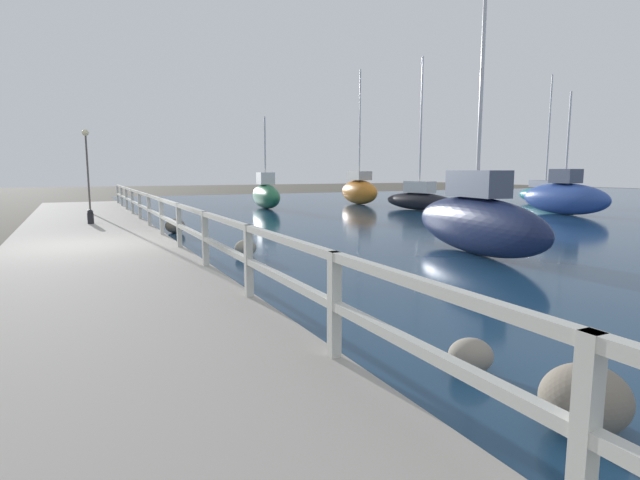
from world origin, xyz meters
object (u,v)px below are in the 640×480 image
object	(u,v)px
dock_lamp	(87,152)
sailboat_teal	(545,194)
sailboat_blue	(564,197)
mooring_bollard	(91,217)
sailboat_orange	(359,190)
sailboat_navy	(476,220)
sailboat_green	(266,195)
sailboat_black	(419,199)

from	to	relation	value
dock_lamp	sailboat_teal	world-z (taller)	sailboat_teal
sailboat_blue	mooring_bollard	bearing A→B (deg)	178.58
sailboat_blue	sailboat_orange	xyz separation A→B (m)	(-4.94, 10.65, 0.04)
mooring_bollard	sailboat_navy	bearing A→B (deg)	-44.81
sailboat_green	sailboat_teal	bearing A→B (deg)	-8.27
sailboat_blue	sailboat_green	xyz separation A→B (m)	(-11.35, 9.87, -0.08)
sailboat_green	sailboat_black	bearing A→B (deg)	-28.46
sailboat_black	sailboat_navy	bearing A→B (deg)	-128.81
sailboat_navy	sailboat_teal	world-z (taller)	sailboat_navy
dock_lamp	sailboat_black	world-z (taller)	sailboat_black
dock_lamp	sailboat_orange	distance (m)	16.06
dock_lamp	sailboat_black	bearing A→B (deg)	-3.97
dock_lamp	sailboat_orange	xyz separation A→B (m)	(15.31, 4.47, -1.93)
dock_lamp	sailboat_teal	xyz separation A→B (m)	(25.49, -0.76, -2.16)
sailboat_blue	sailboat_green	distance (m)	15.04
sailboat_teal	sailboat_orange	xyz separation A→B (m)	(-10.18, 5.23, 0.23)
mooring_bollard	sailboat_blue	size ratio (longest dim) A/B	0.08
mooring_bollard	dock_lamp	world-z (taller)	dock_lamp
sailboat_navy	sailboat_blue	distance (m)	13.70
mooring_bollard	sailboat_green	distance (m)	12.23
sailboat_navy	sailboat_blue	bearing A→B (deg)	39.38
sailboat_blue	sailboat_orange	world-z (taller)	sailboat_orange
sailboat_black	sailboat_teal	bearing A→B (deg)	-5.25
sailboat_navy	mooring_bollard	bearing A→B (deg)	144.90
sailboat_navy	sailboat_black	world-z (taller)	sailboat_navy
sailboat_green	sailboat_blue	bearing A→B (deg)	-34.28
mooring_bollard	sailboat_blue	bearing A→B (deg)	-4.52
mooring_bollard	sailboat_teal	distance (m)	25.88
mooring_bollard	sailboat_navy	xyz separation A→B (m)	(8.45, -8.39, 0.26)
sailboat_green	sailboat_orange	distance (m)	6.46
sailboat_blue	sailboat_orange	size ratio (longest dim) A/B	0.70
sailboat_teal	sailboat_orange	world-z (taller)	sailboat_orange
dock_lamp	sailboat_blue	size ratio (longest dim) A/B	0.59
mooring_bollard	sailboat_black	size ratio (longest dim) A/B	0.06
sailboat_black	sailboat_blue	bearing A→B (deg)	-55.22
dock_lamp	sailboat_green	bearing A→B (deg)	22.53
mooring_bollard	dock_lamp	xyz separation A→B (m)	(0.11, 4.58, 2.22)
dock_lamp	sailboat_navy	world-z (taller)	sailboat_navy
dock_lamp	sailboat_blue	distance (m)	21.26
sailboat_green	sailboat_orange	xyz separation A→B (m)	(6.41, 0.78, 0.11)
mooring_bollard	sailboat_orange	distance (m)	17.88
mooring_bollard	sailboat_black	distance (m)	16.16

